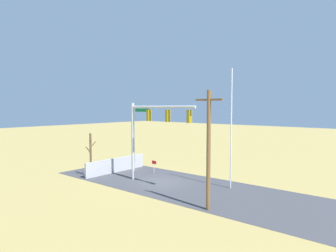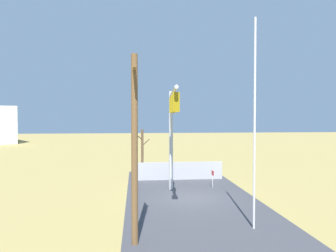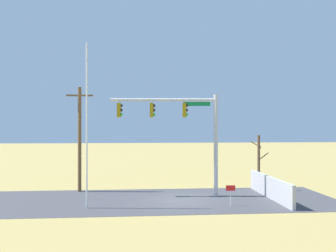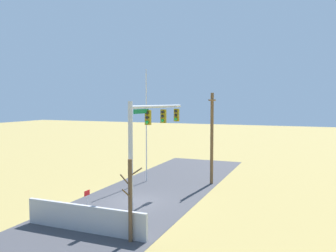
{
  "view_description": "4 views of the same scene",
  "coord_description": "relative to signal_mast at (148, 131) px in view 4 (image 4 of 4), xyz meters",
  "views": [
    {
      "loc": [
        -16.6,
        19.13,
        6.48
      ],
      "look_at": [
        -1.98,
        1.48,
        5.0
      ],
      "focal_mm": 31.6,
      "sensor_mm": 36.0,
      "label": 1
    },
    {
      "loc": [
        -19.52,
        3.44,
        5.06
      ],
      "look_at": [
        -0.75,
        1.52,
        4.52
      ],
      "focal_mm": 34.22,
      "sensor_mm": 36.0,
      "label": 2
    },
    {
      "loc": [
        -2.75,
        -22.61,
        4.67
      ],
      "look_at": [
        -0.77,
        0.48,
        4.72
      ],
      "focal_mm": 38.11,
      "sensor_mm": 36.0,
      "label": 3
    },
    {
      "loc": [
        20.63,
        10.74,
        6.83
      ],
      "look_at": [
        -0.83,
        2.04,
        5.18
      ],
      "focal_mm": 36.95,
      "sensor_mm": 36.0,
      "label": 4
    }
  ],
  "objects": [
    {
      "name": "ground_plane",
      "position": [
        -0.39,
        -1.13,
        -4.88
      ],
      "size": [
        160.0,
        160.0,
        0.0
      ],
      "primitive_type": "plane",
      "color": "#9E894C"
    },
    {
      "name": "road_surface",
      "position": [
        -4.39,
        -1.13,
        -4.88
      ],
      "size": [
        28.0,
        8.0,
        0.01
      ],
      "primitive_type": "cube",
      "color": "#3D3D42",
      "rests_on": "ground_plane"
    },
    {
      "name": "sidewalk_corner",
      "position": [
        3.11,
        -0.16,
        -4.88
      ],
      "size": [
        6.0,
        6.0,
        0.01
      ],
      "primitive_type": "cube",
      "color": "#B7B5AD",
      "rests_on": "ground_plane"
    },
    {
      "name": "retaining_fence",
      "position": [
        5.5,
        -1.09,
        -4.18
      ],
      "size": [
        0.2,
        7.26,
        1.41
      ],
      "primitive_type": "cube",
      "color": "#A8A8AD",
      "rests_on": "ground_plane"
    },
    {
      "name": "signal_mast",
      "position": [
        0.0,
        0.0,
        0.0
      ],
      "size": [
        7.21,
        0.81,
        6.84
      ],
      "color": "#B2B5BA",
      "rests_on": "ground_plane"
    },
    {
      "name": "flagpole",
      "position": [
        -6.04,
        -3.02,
        -0.13
      ],
      "size": [
        0.1,
        0.1,
        9.5
      ],
      "primitive_type": "cylinder",
      "color": "silver",
      "rests_on": "ground_plane"
    },
    {
      "name": "utility_pole",
      "position": [
        -7.3,
        2.34,
        -0.96
      ],
      "size": [
        1.9,
        0.26,
        7.53
      ],
      "color": "brown",
      "rests_on": "ground_plane"
    },
    {
      "name": "bare_tree",
      "position": [
        5.74,
        1.75,
        -2.79
      ],
      "size": [
        1.27,
        1.02,
        4.06
      ],
      "color": "brown",
      "rests_on": "ground_plane"
    },
    {
      "name": "open_sign",
      "position": [
        2.32,
        -3.17,
        -3.98
      ],
      "size": [
        0.56,
        0.04,
        1.22
      ],
      "color": "silver",
      "rests_on": "ground_plane"
    }
  ]
}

